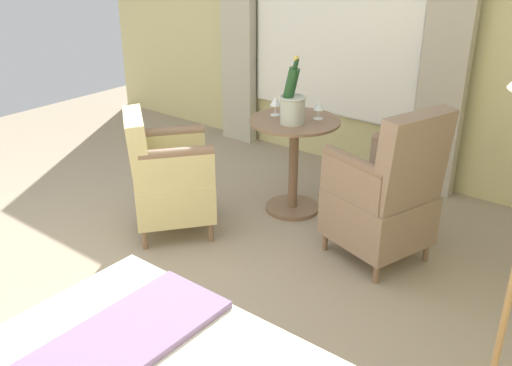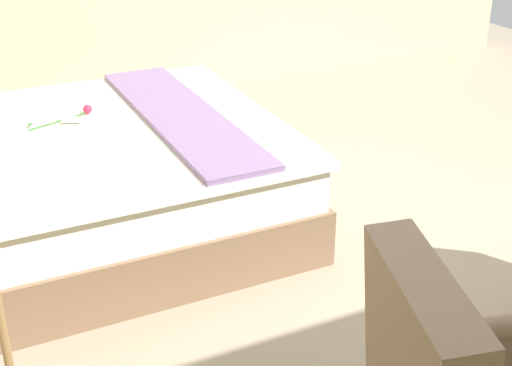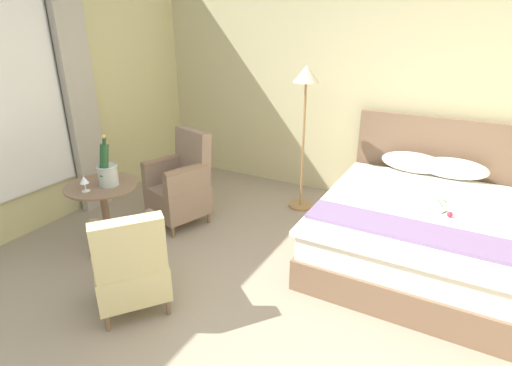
# 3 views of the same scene
# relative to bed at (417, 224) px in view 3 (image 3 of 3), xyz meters

# --- Properties ---
(ground_plane) EXTENTS (7.22, 7.22, 0.00)m
(ground_plane) POSITION_rel_bed_xyz_m (-0.84, -1.74, -0.32)
(ground_plane) COLOR gray
(wall_headboard_side) EXTENTS (5.84, 0.12, 3.01)m
(wall_headboard_side) POSITION_rel_bed_xyz_m (-0.84, 1.15, 1.19)
(wall_headboard_side) COLOR #C7BE8D
(wall_headboard_side) RESTS_ON ground
(bed) EXTENTS (1.74, 2.13, 1.16)m
(bed) POSITION_rel_bed_xyz_m (0.00, 0.00, 0.00)
(bed) COLOR brown
(bed) RESTS_ON ground
(floor_lamp_brass) EXTENTS (0.29, 0.29, 1.68)m
(floor_lamp_brass) POSITION_rel_bed_xyz_m (-1.38, 0.45, 1.02)
(floor_lamp_brass) COLOR #9F7747
(floor_lamp_brass) RESTS_ON ground
(side_table_round) EXTENTS (0.66, 0.66, 0.72)m
(side_table_round) POSITION_rel_bed_xyz_m (-2.62, -1.41, 0.12)
(side_table_round) COLOR brown
(side_table_round) RESTS_ON ground
(champagne_bucket) EXTENTS (0.19, 0.19, 0.48)m
(champagne_bucket) POSITION_rel_bed_xyz_m (-2.55, -1.38, 0.54)
(champagne_bucket) COLOR #AEB7AF
(champagne_bucket) RESTS_ON side_table_round
(wine_glass_near_bucket) EXTENTS (0.08, 0.08, 0.14)m
(wine_glass_near_bucket) POSITION_rel_bed_xyz_m (-2.74, -1.28, 0.50)
(wine_glass_near_bucket) COLOR white
(wine_glass_near_bucket) RESTS_ON side_table_round
(wine_glass_near_edge) EXTENTS (0.08, 0.08, 0.14)m
(wine_glass_near_edge) POSITION_rel_bed_xyz_m (-2.62, -1.58, 0.50)
(wine_glass_near_edge) COLOR white
(wine_glass_near_edge) RESTS_ON side_table_round
(armchair_by_window) EXTENTS (0.67, 0.71, 1.04)m
(armchair_by_window) POSITION_rel_bed_xyz_m (-2.40, -0.56, 0.13)
(armchair_by_window) COLOR brown
(armchair_by_window) RESTS_ON ground
(armchair_facing_bed) EXTENTS (0.75, 0.74, 0.87)m
(armchair_facing_bed) POSITION_rel_bed_xyz_m (-1.81, -1.91, 0.10)
(armchair_facing_bed) COLOR brown
(armchair_facing_bed) RESTS_ON ground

